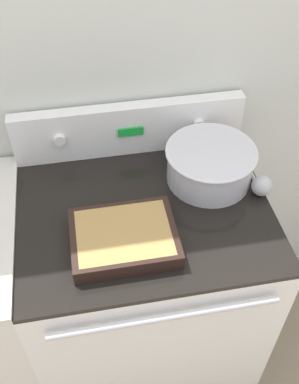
# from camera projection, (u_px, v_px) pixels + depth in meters

# --- Properties ---
(kitchen_wall) EXTENTS (8.00, 0.05, 2.50)m
(kitchen_wall) POSITION_uv_depth(u_px,v_px,m) (125.00, 66.00, 1.48)
(kitchen_wall) COLOR silver
(kitchen_wall) RESTS_ON ground_plane
(stove_range) EXTENTS (0.82, 0.69, 0.94)m
(stove_range) POSITION_uv_depth(u_px,v_px,m) (145.00, 288.00, 1.79)
(stove_range) COLOR white
(stove_range) RESTS_ON ground_plane
(control_panel) EXTENTS (0.82, 0.07, 0.19)m
(control_panel) POSITION_uv_depth(u_px,v_px,m) (130.00, 129.00, 1.59)
(control_panel) COLOR white
(control_panel) RESTS_ON stove_range
(mixing_bowl) EXTENTS (0.31, 0.31, 0.13)m
(mixing_bowl) POSITION_uv_depth(u_px,v_px,m) (210.00, 163.00, 1.50)
(mixing_bowl) COLOR silver
(mixing_bowl) RESTS_ON stove_range
(casserole_dish) EXTENTS (0.31, 0.25, 0.05)m
(casserole_dish) POSITION_uv_depth(u_px,v_px,m) (124.00, 237.00, 1.33)
(casserole_dish) COLOR black
(casserole_dish) RESTS_ON stove_range
(ladle) EXTENTS (0.07, 0.28, 0.07)m
(ladle) POSITION_uv_depth(u_px,v_px,m) (260.00, 183.00, 1.49)
(ladle) COLOR #B7B7B7
(ladle) RESTS_ON stove_range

